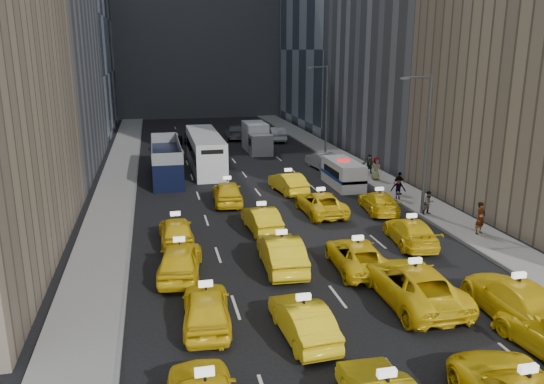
% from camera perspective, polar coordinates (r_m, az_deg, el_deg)
% --- Properties ---
extents(ground, '(160.00, 160.00, 0.00)m').
position_cam_1_polar(ground, '(22.08, 8.84, -13.29)').
color(ground, black).
rests_on(ground, ground).
extents(sidewalk_west, '(3.00, 90.00, 0.15)m').
position_cam_1_polar(sidewalk_west, '(44.33, -16.27, 0.95)').
color(sidewalk_west, gray).
rests_on(sidewalk_west, ground).
extents(sidewalk_east, '(3.00, 90.00, 0.15)m').
position_cam_1_polar(sidewalk_east, '(47.72, 9.75, 2.32)').
color(sidewalk_east, gray).
rests_on(sidewalk_east, ground).
extents(curb_west, '(0.15, 90.00, 0.18)m').
position_cam_1_polar(curb_west, '(44.25, -14.40, 1.07)').
color(curb_west, slate).
rests_on(curb_west, ground).
extents(curb_east, '(0.15, 90.00, 0.18)m').
position_cam_1_polar(curb_east, '(47.19, 8.11, 2.26)').
color(curb_east, slate).
rests_on(curb_east, ground).
extents(streetlight_near, '(2.15, 0.22, 9.00)m').
position_cam_1_polar(streetlight_near, '(34.73, 16.18, 5.35)').
color(streetlight_near, '#595B60').
rests_on(streetlight_near, ground).
extents(streetlight_far, '(2.15, 0.22, 9.00)m').
position_cam_1_polar(streetlight_far, '(52.97, 5.76, 9.02)').
color(streetlight_far, '#595B60').
rests_on(streetlight_far, ground).
extents(taxi_4, '(2.15, 4.65, 1.54)m').
position_cam_1_polar(taxi_4, '(21.15, -7.07, -12.21)').
color(taxi_4, yellow).
rests_on(taxi_4, ground).
extents(taxi_5, '(1.79, 4.42, 1.43)m').
position_cam_1_polar(taxi_5, '(20.27, 3.36, -13.56)').
color(taxi_5, yellow).
rests_on(taxi_5, ground).
extents(taxi_6, '(2.83, 6.04, 1.67)m').
position_cam_1_polar(taxi_6, '(23.53, 14.98, -9.52)').
color(taxi_6, yellow).
rests_on(taxi_6, ground).
extents(taxi_7, '(2.72, 5.81, 1.64)m').
position_cam_1_polar(taxi_7, '(23.57, 24.75, -10.45)').
color(taxi_7, yellow).
rests_on(taxi_7, ground).
extents(taxi_8, '(2.56, 4.99, 1.63)m').
position_cam_1_polar(taxi_8, '(25.61, -9.87, -7.20)').
color(taxi_8, yellow).
rests_on(taxi_8, ground).
extents(taxi_9, '(1.98, 5.12, 1.66)m').
position_cam_1_polar(taxi_9, '(26.10, 1.02, -6.50)').
color(taxi_9, yellow).
rests_on(taxi_9, ground).
extents(taxi_10, '(2.65, 5.16, 1.39)m').
position_cam_1_polar(taxi_10, '(26.39, 9.14, -6.76)').
color(taxi_10, yellow).
rests_on(taxi_10, ground).
extents(taxi_11, '(2.64, 5.12, 1.42)m').
position_cam_1_polar(taxi_11, '(30.28, 14.68, -4.16)').
color(taxi_11, yellow).
rests_on(taxi_11, ground).
extents(taxi_12, '(1.88, 4.45, 1.50)m').
position_cam_1_polar(taxi_12, '(29.86, -10.27, -4.08)').
color(taxi_12, yellow).
rests_on(taxi_12, ground).
extents(taxi_13, '(1.81, 4.52, 1.46)m').
position_cam_1_polar(taxi_13, '(31.42, -1.14, -2.90)').
color(taxi_13, yellow).
rests_on(taxi_13, ground).
extents(taxi_14, '(2.48, 5.25, 1.45)m').
position_cam_1_polar(taxi_14, '(34.80, 5.24, -1.18)').
color(taxi_14, yellow).
rests_on(taxi_14, ground).
extents(taxi_15, '(2.47, 4.87, 1.35)m').
position_cam_1_polar(taxi_15, '(35.75, 11.41, -1.06)').
color(taxi_15, yellow).
rests_on(taxi_15, ground).
extents(taxi_16, '(2.22, 4.91, 1.64)m').
position_cam_1_polar(taxi_16, '(37.02, -4.82, -0.03)').
color(taxi_16, yellow).
rests_on(taxi_16, ground).
extents(taxi_17, '(2.23, 4.80, 1.52)m').
position_cam_1_polar(taxi_17, '(39.85, 1.74, 1.03)').
color(taxi_17, yellow).
rests_on(taxi_17, ground).
extents(nypd_van, '(2.28, 5.23, 2.20)m').
position_cam_1_polar(nypd_van, '(41.93, 7.65, 1.93)').
color(nypd_van, silver).
rests_on(nypd_van, ground).
extents(double_decker, '(3.18, 10.44, 2.99)m').
position_cam_1_polar(double_decker, '(45.31, -11.31, 3.38)').
color(double_decker, black).
rests_on(double_decker, ground).
extents(city_bus, '(3.07, 12.28, 3.15)m').
position_cam_1_polar(city_bus, '(48.45, -7.21, 4.40)').
color(city_bus, silver).
rests_on(city_bus, ground).
extents(box_truck, '(2.21, 6.44, 2.94)m').
position_cam_1_polar(box_truck, '(56.18, -1.67, 5.85)').
color(box_truck, silver).
rests_on(box_truck, ground).
extents(misc_car_0, '(2.09, 4.72, 1.51)m').
position_cam_1_polar(misc_car_0, '(48.14, 5.44, 3.40)').
color(misc_car_0, '#9B9DA3').
rests_on(misc_car_0, ground).
extents(misc_car_1, '(3.30, 6.04, 1.61)m').
position_cam_1_polar(misc_car_1, '(59.25, -10.99, 5.44)').
color(misc_car_1, black).
rests_on(misc_car_1, ground).
extents(misc_car_2, '(2.88, 5.92, 1.66)m').
position_cam_1_polar(misc_car_2, '(64.51, -3.94, 6.47)').
color(misc_car_2, slate).
rests_on(misc_car_2, ground).
extents(misc_car_3, '(1.98, 4.28, 1.42)m').
position_cam_1_polar(misc_car_3, '(62.47, -8.66, 5.94)').
color(misc_car_3, black).
rests_on(misc_car_3, ground).
extents(misc_car_4, '(2.04, 5.08, 1.64)m').
position_cam_1_polar(misc_car_4, '(62.83, 0.46, 6.27)').
color(misc_car_4, '#A9ABB1').
rests_on(misc_car_4, ground).
extents(pedestrian_0, '(0.81, 0.68, 1.88)m').
position_cam_1_polar(pedestrian_0, '(32.63, 21.51, -2.64)').
color(pedestrian_0, gray).
rests_on(pedestrian_0, sidewalk_east).
extents(pedestrian_1, '(0.80, 0.53, 1.53)m').
position_cam_1_polar(pedestrian_1, '(35.48, 16.51, -1.12)').
color(pedestrian_1, gray).
rests_on(pedestrian_1, sidewalk_east).
extents(pedestrian_2, '(1.15, 0.78, 1.65)m').
position_cam_1_polar(pedestrian_2, '(38.49, 13.43, 0.44)').
color(pedestrian_2, gray).
rests_on(pedestrian_2, sidewalk_east).
extents(pedestrian_3, '(1.05, 0.67, 1.66)m').
position_cam_1_polar(pedestrian_3, '(39.77, 13.50, 0.91)').
color(pedestrian_3, gray).
rests_on(pedestrian_3, sidewalk_east).
extents(pedestrian_4, '(0.94, 0.56, 1.86)m').
position_cam_1_polar(pedestrian_4, '(43.92, 11.14, 2.49)').
color(pedestrian_4, gray).
rests_on(pedestrian_4, sidewalk_east).
extents(pedestrian_5, '(1.54, 0.70, 1.61)m').
position_cam_1_polar(pedestrian_5, '(46.15, 10.43, 2.97)').
color(pedestrian_5, gray).
rests_on(pedestrian_5, sidewalk_east).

